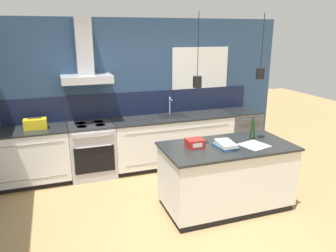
{
  "coord_description": "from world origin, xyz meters",
  "views": [
    {
      "loc": [
        -1.37,
        -3.62,
        2.38
      ],
      "look_at": [
        0.15,
        0.7,
        1.05
      ],
      "focal_mm": 35.0,
      "sensor_mm": 36.0,
      "label": 1
    }
  ],
  "objects_px": {
    "dishwasher": "(240,133)",
    "bottle_on_island": "(253,130)",
    "book_stack": "(226,145)",
    "red_supply_box": "(195,143)",
    "yellow_toolbox": "(35,124)",
    "oven_range": "(92,150)"
  },
  "relations": [
    {
      "from": "dishwasher",
      "to": "bottle_on_island",
      "type": "xyz_separation_m",
      "value": [
        -0.77,
        -1.55,
        0.59
      ]
    },
    {
      "from": "book_stack",
      "to": "red_supply_box",
      "type": "relative_size",
      "value": 1.61
    },
    {
      "from": "dishwasher",
      "to": "yellow_toolbox",
      "type": "relative_size",
      "value": 2.68
    },
    {
      "from": "oven_range",
      "to": "dishwasher",
      "type": "height_order",
      "value": "same"
    },
    {
      "from": "dishwasher",
      "to": "book_stack",
      "type": "bearing_deg",
      "value": -126.79
    },
    {
      "from": "oven_range",
      "to": "bottle_on_island",
      "type": "height_order",
      "value": "bottle_on_island"
    },
    {
      "from": "oven_range",
      "to": "red_supply_box",
      "type": "xyz_separation_m",
      "value": [
        1.16,
        -1.6,
        0.51
      ]
    },
    {
      "from": "dishwasher",
      "to": "yellow_toolbox",
      "type": "xyz_separation_m",
      "value": [
        -3.69,
        0.0,
        0.54
      ]
    },
    {
      "from": "dishwasher",
      "to": "bottle_on_island",
      "type": "height_order",
      "value": "bottle_on_island"
    },
    {
      "from": "oven_range",
      "to": "book_stack",
      "type": "bearing_deg",
      "value": -48.49
    },
    {
      "from": "dishwasher",
      "to": "red_supply_box",
      "type": "bearing_deg",
      "value": -136.45
    },
    {
      "from": "bottle_on_island",
      "to": "yellow_toolbox",
      "type": "height_order",
      "value": "bottle_on_island"
    },
    {
      "from": "oven_range",
      "to": "yellow_toolbox",
      "type": "xyz_separation_m",
      "value": [
        -0.84,
        0.0,
        0.54
      ]
    },
    {
      "from": "dishwasher",
      "to": "oven_range",
      "type": "bearing_deg",
      "value": -179.92
    },
    {
      "from": "yellow_toolbox",
      "to": "book_stack",
      "type": "bearing_deg",
      "value": -36.27
    },
    {
      "from": "bottle_on_island",
      "to": "yellow_toolbox",
      "type": "bearing_deg",
      "value": 152.0
    },
    {
      "from": "book_stack",
      "to": "red_supply_box",
      "type": "height_order",
      "value": "red_supply_box"
    },
    {
      "from": "bottle_on_island",
      "to": "book_stack",
      "type": "relative_size",
      "value": 0.92
    },
    {
      "from": "bottle_on_island",
      "to": "red_supply_box",
      "type": "relative_size",
      "value": 1.49
    },
    {
      "from": "dishwasher",
      "to": "red_supply_box",
      "type": "height_order",
      "value": "red_supply_box"
    },
    {
      "from": "book_stack",
      "to": "yellow_toolbox",
      "type": "xyz_separation_m",
      "value": [
        -2.38,
        1.75,
        0.04
      ]
    },
    {
      "from": "bottle_on_island",
      "to": "book_stack",
      "type": "height_order",
      "value": "bottle_on_island"
    }
  ]
}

